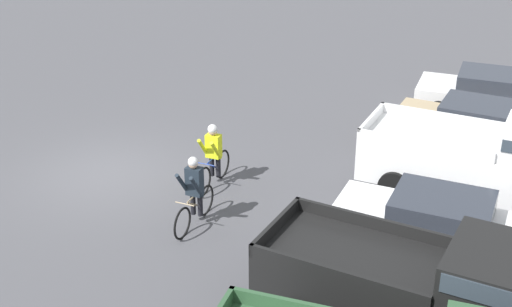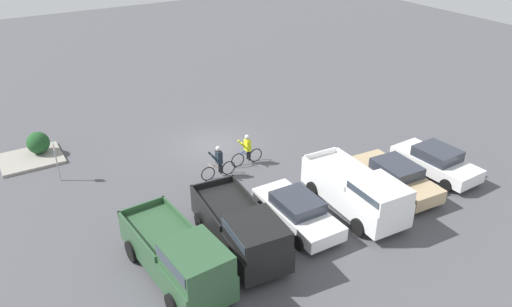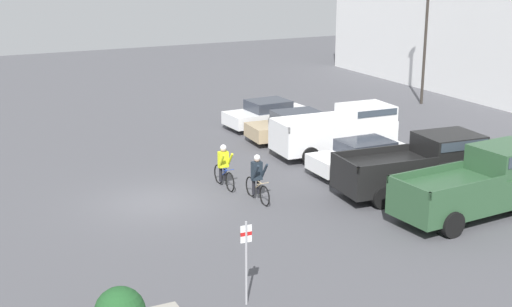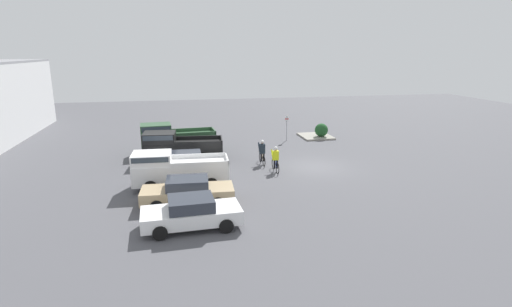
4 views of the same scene
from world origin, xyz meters
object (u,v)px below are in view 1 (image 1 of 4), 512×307
Objects in this scene: sedan_0 at (490,94)px; sedan_1 at (479,127)px; pickup_truck_1 at (437,289)px; sedan_2 at (440,225)px; cyclist_1 at (213,156)px; cyclist_0 at (194,192)px; pickup_truck_0 at (491,160)px.

sedan_0 and sedan_1 have the same top height.
sedan_0 is 0.79× the size of pickup_truck_1.
cyclist_1 reaches higher than sedan_2.
pickup_truck_1 is at bearing 58.66° from cyclist_1.
cyclist_1 is at bearing -50.85° from sedan_1.
pickup_truck_1 is 2.97× the size of cyclist_0.
pickup_truck_1 is (5.62, -0.21, 0.01)m from pickup_truck_0.
cyclist_0 is at bearing -79.44° from sedan_2.
pickup_truck_0 is 2.88× the size of cyclist_0.
cyclist_0 is at bearing -29.25° from sedan_0.
sedan_1 is at bearing -177.50° from pickup_truck_1.
pickup_truck_1 reaches higher than cyclist_0.
pickup_truck_1 is at bearing 8.44° from sedan_2.
pickup_truck_1 reaches higher than sedan_0.
sedan_0 is 9.43m from cyclist_1.
cyclist_0 is 1.03× the size of cyclist_1.
cyclist_0 reaches higher than cyclist_1.
pickup_truck_1 is at bearing -2.17° from pickup_truck_0.
sedan_2 is 5.79m from cyclist_1.
cyclist_1 is at bearing -166.16° from cyclist_0.
sedan_0 is at bearing -173.56° from pickup_truck_0.
cyclist_0 is at bearing -38.89° from sedan_1.
sedan_2 is (5.60, -0.05, -0.02)m from sedan_1.
sedan_1 is 0.87× the size of pickup_truck_0.
sedan_1 is 2.51× the size of cyclist_0.
sedan_0 reaches higher than sedan_2.
pickup_truck_1 reaches higher than sedan_1.
pickup_truck_0 reaches higher than sedan_0.
cyclist_0 is (-1.86, -5.67, -0.26)m from pickup_truck_1.
sedan_1 is 5.60m from sedan_2.
cyclist_0 reaches higher than sedan_0.
pickup_truck_0 is 5.62m from pickup_truck_1.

